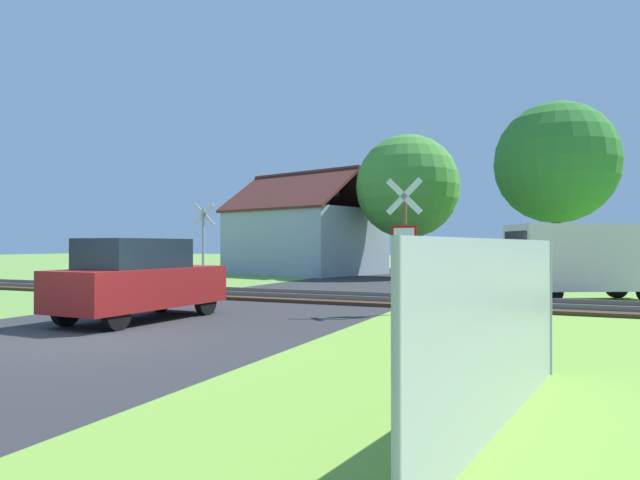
% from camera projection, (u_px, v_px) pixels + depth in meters
% --- Properties ---
extents(ground_plane, '(160.00, 160.00, 0.00)m').
position_uv_depth(ground_plane, '(65.00, 342.00, 9.59)').
color(ground_plane, '#6B9942').
extents(road_asphalt, '(7.51, 80.00, 0.01)m').
position_uv_depth(road_asphalt, '(146.00, 327.00, 11.43)').
color(road_asphalt, '#2D2D30').
rests_on(road_asphalt, ground).
extents(grass_verge, '(6.00, 20.00, 0.01)m').
position_uv_depth(grass_verge, '(444.00, 429.00, 5.06)').
color(grass_verge, '#75A83B').
rests_on(grass_verge, ground).
extents(rail_track, '(60.00, 2.60, 0.22)m').
position_uv_depth(rail_track, '(292.00, 297.00, 17.48)').
color(rail_track, '#422D1E').
rests_on(rail_track, ground).
extents(stop_sign_near, '(0.88, 0.15, 3.23)m').
position_uv_depth(stop_sign_near, '(405.00, 239.00, 13.43)').
color(stop_sign_near, brown).
rests_on(stop_sign_near, ground).
extents(crossing_sign_far, '(0.87, 0.18, 3.22)m').
position_uv_depth(crossing_sign_far, '(203.00, 239.00, 21.33)').
color(crossing_sign_far, '#9E9EA5').
rests_on(crossing_sign_far, ground).
extents(house, '(9.38, 8.46, 5.88)m').
position_uv_depth(house, '(305.00, 239.00, 32.63)').
color(house, '#99A3B7').
rests_on(house, ground).
extents(tree_right, '(5.12, 5.12, 7.67)m').
position_uv_depth(tree_right, '(556.00, 163.00, 24.03)').
color(tree_right, '#513823').
rests_on(tree_right, ground).
extents(tree_center, '(5.26, 5.26, 7.25)m').
position_uv_depth(tree_center, '(408.00, 187.00, 28.95)').
color(tree_center, '#513823').
rests_on(tree_center, ground).
extents(mail_truck, '(5.20, 3.89, 2.24)m').
position_uv_depth(mail_truck, '(580.00, 259.00, 16.72)').
color(mail_truck, silver).
rests_on(mail_truck, ground).
extents(parked_car, '(1.85, 4.08, 1.78)m').
position_uv_depth(parked_car, '(139.00, 279.00, 12.39)').
color(parked_car, maroon).
rests_on(parked_car, ground).
extents(fence_panel, '(0.72, 4.78, 1.70)m').
position_uv_depth(fence_panel, '(503.00, 332.00, 5.19)').
color(fence_panel, '#9E9EA5').
rests_on(fence_panel, ground).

